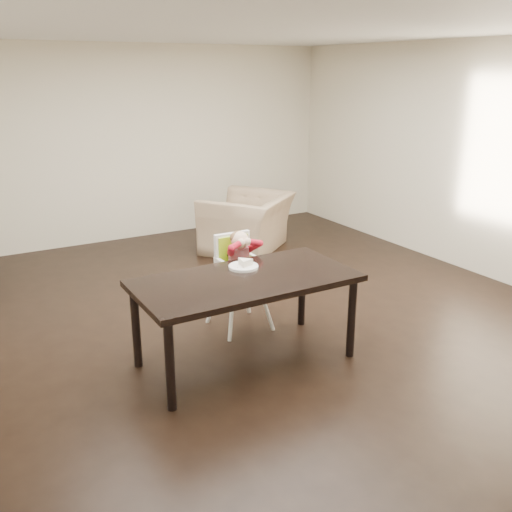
{
  "coord_description": "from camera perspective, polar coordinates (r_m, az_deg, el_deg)",
  "views": [
    {
      "loc": [
        -2.58,
        -4.39,
        2.35
      ],
      "look_at": [
        -0.23,
        -0.32,
        0.81
      ],
      "focal_mm": 40.0,
      "sensor_mm": 36.0,
      "label": 1
    }
  ],
  "objects": [
    {
      "name": "ground",
      "position": [
        5.61,
        0.38,
        -6.65
      ],
      "size": [
        7.0,
        7.0,
        0.0
      ],
      "primitive_type": "plane",
      "color": "black",
      "rests_on": "ground"
    },
    {
      "name": "room_walls",
      "position": [
        5.11,
        0.42,
        12.58
      ],
      "size": [
        6.02,
        7.02,
        2.71
      ],
      "color": "beige",
      "rests_on": "ground"
    },
    {
      "name": "dining_table",
      "position": [
        4.64,
        -1.06,
        -3.09
      ],
      "size": [
        1.8,
        0.9,
        0.75
      ],
      "color": "black",
      "rests_on": "ground"
    },
    {
      "name": "high_chair",
      "position": [
        5.3,
        -1.8,
        -0.35
      ],
      "size": [
        0.4,
        0.4,
        0.95
      ],
      "rotation": [
        0.0,
        0.0,
        -0.0
      ],
      "color": "white",
      "rests_on": "ground"
    },
    {
      "name": "plate",
      "position": [
        4.83,
        -1.21,
        -0.91
      ],
      "size": [
        0.28,
        0.28,
        0.07
      ],
      "rotation": [
        0.0,
        0.0,
        -0.11
      ],
      "color": "white",
      "rests_on": "dining_table"
    },
    {
      "name": "armchair",
      "position": [
        7.7,
        -0.86,
        4.28
      ],
      "size": [
        1.37,
        1.3,
        1.01
      ],
      "primitive_type": "imported",
      "rotation": [
        0.0,
        0.0,
        3.8
      ],
      "color": "tan",
      "rests_on": "ground"
    }
  ]
}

